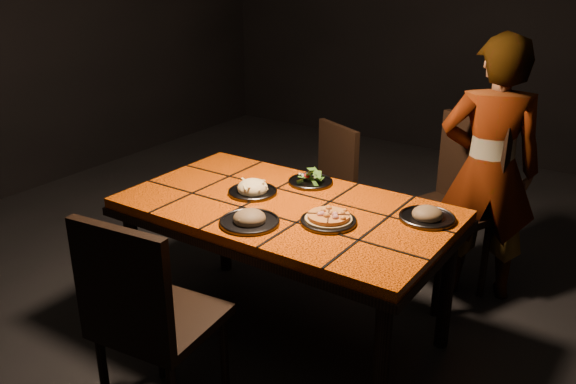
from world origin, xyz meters
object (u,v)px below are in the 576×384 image
Objects in this scene: chair_far_right at (455,196)px; plate_pizza at (328,219)px; chair_near at (145,313)px; plate_pasta at (253,189)px; chair_far_left at (325,183)px; diner at (489,171)px; dining_table at (286,219)px.

plate_pizza is at bearing -80.11° from chair_far_right.
chair_far_right reaches higher than chair_near.
plate_pasta is (-0.50, 0.09, 0.00)m from plate_pizza.
chair_far_left is 1.20m from plate_pizza.
chair_far_left is 1.05m from diner.
dining_table is at bearing -101.81° from chair_near.
diner reaches higher than plate_pasta.
dining_table is 1.22m from diner.
dining_table is 1.06× the size of diner.
diner is at bearing 69.59° from plate_pizza.
chair_far_right is 1.21m from plate_pasta.
dining_table is 6.45× the size of plate_pasta.
plate_pizza is (-0.40, -1.08, 0.00)m from diner.
chair_far_right is (0.52, 0.95, -0.08)m from dining_table.
chair_near is at bearing -85.19° from chair_far_right.
dining_table is 0.99m from chair_far_left.
chair_far_left is 0.95m from plate_pasta.
diner reaches higher than dining_table.
plate_pasta is at bearing 25.15° from diner.
chair_near is (-0.08, -0.87, -0.10)m from dining_table.
chair_far_left is at bearing -154.82° from chair_far_right.
diner is 1.15m from plate_pizza.
dining_table is 0.25m from plate_pasta.
plate_pizza is (0.37, 0.80, 0.20)m from chair_near.
chair_near reaches higher than plate_pizza.
diner is at bearing 41.87° from chair_far_right.
plate_pizza is at bearing 47.37° from diner.
chair_far_left reaches higher than plate_pasta.
chair_far_right is 0.68× the size of diner.
plate_pizza is (0.61, -0.99, 0.27)m from chair_far_left.
chair_far_right is (0.85, 0.03, 0.09)m from chair_far_left.
chair_far_left is at bearing 109.44° from dining_table.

